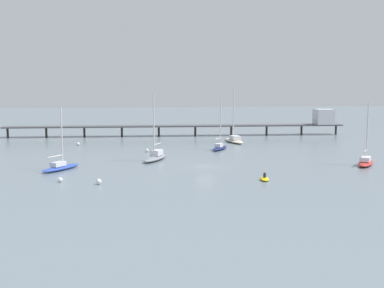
{
  "coord_description": "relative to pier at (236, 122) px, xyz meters",
  "views": [
    {
      "loc": [
        -10.59,
        -68.83,
        11.82
      ],
      "look_at": [
        0.0,
        15.32,
        1.5
      ],
      "focal_mm": 44.59,
      "sensor_mm": 36.0,
      "label": 1
    }
  ],
  "objects": [
    {
      "name": "ground_plane",
      "position": [
        -14.28,
        -43.35,
        -3.14
      ],
      "size": [
        400.0,
        400.0,
        0.0
      ],
      "primitive_type": "plane",
      "color": "slate"
    },
    {
      "name": "sailboat_cream",
      "position": [
        -3.48,
        -13.78,
        -2.49
      ],
      "size": [
        3.42,
        9.61,
        11.43
      ],
      "color": "beige",
      "rests_on": "ground_plane"
    },
    {
      "name": "mooring_buoy_inner",
      "position": [
        -29.0,
        -54.59,
        -2.8
      ],
      "size": [
        0.69,
        0.69,
        0.69
      ],
      "primitive_type": "sphere",
      "color": "silver",
      "rests_on": "ground_plane"
    },
    {
      "name": "mooring_buoy_mid",
      "position": [
        -22.28,
        -26.86,
        -2.83
      ],
      "size": [
        0.62,
        0.62,
        0.62
      ],
      "primitive_type": "sphere",
      "color": "silver",
      "rests_on": "ground_plane"
    },
    {
      "name": "sailboat_navy",
      "position": [
        -8.72,
        -25.3,
        -2.51
      ],
      "size": [
        4.69,
        6.73,
        9.59
      ],
      "color": "navy",
      "rests_on": "ground_plane"
    },
    {
      "name": "sailboat_blue",
      "position": [
        -35.04,
        -43.9,
        -2.55
      ],
      "size": [
        5.44,
        6.98,
        8.9
      ],
      "color": "#2D4CB7",
      "rests_on": "ground_plane"
    },
    {
      "name": "sailboat_red",
      "position": [
        9.79,
        -45.45,
        -2.5
      ],
      "size": [
        5.33,
        6.65,
        9.53
      ],
      "color": "red",
      "rests_on": "ground_plane"
    },
    {
      "name": "dinghy_yellow",
      "position": [
        -8.36,
        -54.6,
        -2.92
      ],
      "size": [
        1.57,
        2.65,
        1.14
      ],
      "color": "yellow",
      "rests_on": "ground_plane"
    },
    {
      "name": "sailboat_gray",
      "position": [
        -21.29,
        -36.55,
        -2.45
      ],
      "size": [
        5.19,
        7.92,
        10.67
      ],
      "color": "gray",
      "rests_on": "ground_plane"
    },
    {
      "name": "mooring_buoy_far",
      "position": [
        -35.7,
        -15.59,
        -2.81
      ],
      "size": [
        0.65,
        0.65,
        0.65
      ],
      "primitive_type": "sphere",
      "color": "silver",
      "rests_on": "ground_plane"
    },
    {
      "name": "mooring_buoy_outer",
      "position": [
        -33.84,
        -52.67,
        -2.84
      ],
      "size": [
        0.61,
        0.61,
        0.61
      ],
      "primitive_type": "sphere",
      "color": "silver",
      "rests_on": "ground_plane"
    },
    {
      "name": "pier",
      "position": [
        0.0,
        0.0,
        0.0
      ],
      "size": [
        80.46,
        6.38,
        6.22
      ],
      "color": "#4C4C51",
      "rests_on": "ground_plane"
    }
  ]
}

